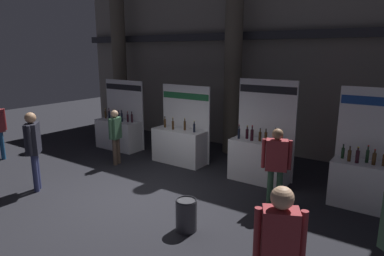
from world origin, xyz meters
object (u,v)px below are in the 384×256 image
(visitor_1, at_px, (279,251))
(visitor_2, at_px, (33,143))
(trash_bin, at_px, (186,215))
(visitor_0, at_px, (276,161))
(exhibitor_booth_0, at_px, (119,131))
(visitor_3, at_px, (116,133))
(exhibitor_booth_1, at_px, (180,143))
(exhibitor_booth_3, at_px, (368,180))
(exhibitor_booth_2, at_px, (260,156))

(visitor_1, distance_m, visitor_2, 6.17)
(trash_bin, relative_size, visitor_0, 0.36)
(exhibitor_booth_0, height_order, visitor_3, exhibitor_booth_0)
(trash_bin, bearing_deg, visitor_3, 154.10)
(exhibitor_booth_1, bearing_deg, exhibitor_booth_3, -1.58)
(exhibitor_booth_1, distance_m, visitor_2, 3.88)
(visitor_3, bearing_deg, visitor_1, -130.63)
(exhibitor_booth_1, distance_m, visitor_0, 3.58)
(exhibitor_booth_3, relative_size, visitor_3, 1.56)
(exhibitor_booth_2, bearing_deg, visitor_0, -54.16)
(trash_bin, xyz_separation_m, visitor_0, (0.95, 1.81, 0.71))
(visitor_2, distance_m, visitor_3, 2.37)
(trash_bin, bearing_deg, exhibitor_booth_0, 148.46)
(visitor_0, relative_size, visitor_1, 0.91)
(visitor_0, bearing_deg, visitor_2, 4.15)
(visitor_0, height_order, visitor_2, visitor_2)
(exhibitor_booth_3, relative_size, visitor_1, 1.34)
(visitor_1, bearing_deg, exhibitor_booth_2, 89.73)
(exhibitor_booth_2, bearing_deg, trash_bin, -91.83)
(visitor_0, xyz_separation_m, visitor_3, (-4.74, 0.03, -0.09))
(visitor_1, relative_size, visitor_3, 1.16)
(exhibitor_booth_3, height_order, visitor_2, exhibitor_booth_3)
(exhibitor_booth_0, bearing_deg, visitor_2, -74.16)
(exhibitor_booth_1, bearing_deg, exhibitor_booth_2, -0.47)
(visitor_2, bearing_deg, visitor_0, 68.51)
(exhibitor_booth_3, xyz_separation_m, trash_bin, (-2.52, -2.88, -0.31))
(exhibitor_booth_1, xyz_separation_m, exhibitor_booth_3, (4.92, -0.14, 0.02))
(visitor_0, relative_size, visitor_2, 0.91)
(trash_bin, xyz_separation_m, visitor_2, (-3.92, -0.51, 0.83))
(exhibitor_booth_1, xyz_separation_m, visitor_3, (-1.39, -1.17, 0.33))
(exhibitor_booth_2, xyz_separation_m, visitor_1, (2.10, -4.36, 0.47))
(visitor_0, bearing_deg, exhibitor_booth_3, -167.23)
(visitor_1, bearing_deg, trash_bin, 122.08)
(trash_bin, bearing_deg, visitor_2, -172.52)
(exhibitor_booth_2, height_order, visitor_3, exhibitor_booth_2)
(visitor_3, bearing_deg, exhibitor_booth_3, -93.10)
(visitor_2, bearing_deg, exhibitor_booth_2, 84.13)
(trash_bin, bearing_deg, visitor_1, -31.93)
(visitor_1, bearing_deg, exhibitor_booth_0, 122.35)
(exhibitor_booth_3, bearing_deg, exhibitor_booth_0, 178.89)
(exhibitor_booth_1, height_order, visitor_1, exhibitor_booth_1)
(visitor_2, bearing_deg, exhibitor_booth_0, 148.83)
(exhibitor_booth_0, relative_size, visitor_2, 1.22)
(visitor_0, relative_size, visitor_3, 1.06)
(visitor_1, bearing_deg, exhibitor_booth_3, 59.60)
(exhibitor_booth_3, relative_size, visitor_0, 1.47)
(exhibitor_booth_1, xyz_separation_m, visitor_2, (-1.52, -3.53, 0.55))
(visitor_2, bearing_deg, trash_bin, 50.48)
(exhibitor_booth_0, height_order, trash_bin, exhibitor_booth_0)
(trash_bin, distance_m, visitor_1, 2.71)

